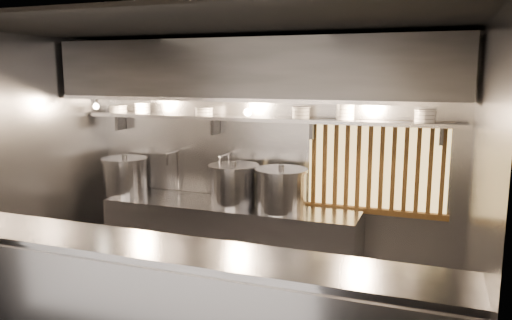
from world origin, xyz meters
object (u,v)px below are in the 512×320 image
Objects in this scene: heat_lamp at (95,101)px; pendant_bulb at (248,112)px; stock_pot_right at (234,184)px; stock_pot_mid at (281,189)px; stock_pot_left at (125,175)px.

pendant_bulb is at bearing 11.00° from heat_lamp.
heat_lamp is 1.87× the size of pendant_bulb.
stock_pot_mid is at bearing -7.42° from stock_pot_right.
pendant_bulb reaches higher than stock_pot_mid.
heat_lamp reaches higher than stock_pot_mid.
pendant_bulb is 0.85m from stock_pot_right.
heat_lamp reaches higher than stock_pot_right.
heat_lamp is 1.83m from pendant_bulb.
stock_pot_right is (1.64, 0.31, -0.94)m from heat_lamp.
stock_pot_right is (-0.16, -0.04, -0.83)m from pendant_bulb.
pendant_bulb is (1.80, 0.35, -0.11)m from heat_lamp.
stock_pot_right is at bearing 10.68° from heat_lamp.
pendant_bulb is at bearing 1.04° from stock_pot_left.
stock_pot_left is at bearing 65.16° from heat_lamp.
stock_pot_mid is at bearing -15.17° from pendant_bulb.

